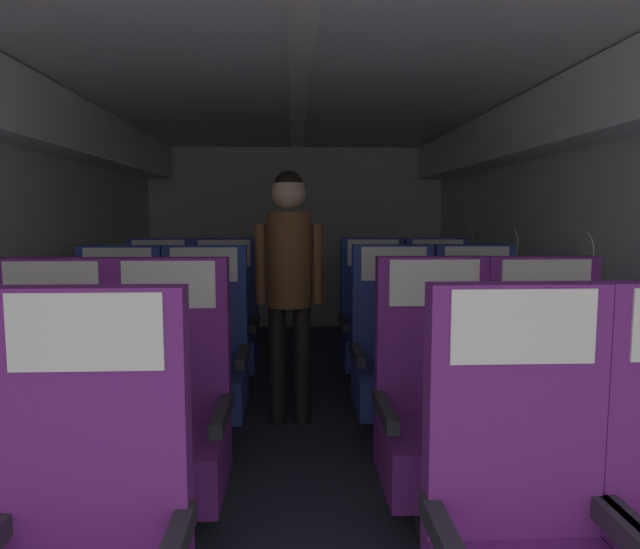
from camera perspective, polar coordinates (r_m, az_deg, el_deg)
name	(u,v)px	position (r m, az deg, el deg)	size (l,w,h in m)	color
ground	(301,436)	(3.64, -1.89, -15.89)	(3.72, 7.17, 0.02)	#2D3342
fuselage_shell	(300,180)	(3.66, -2.02, 9.47)	(3.60, 6.82, 2.18)	silver
seat_b_left_window	(49,426)	(2.66, -25.49, -13.52)	(0.52, 0.49, 1.17)	#38383D
seat_b_left_aisle	(168,424)	(2.51, -14.99, -14.26)	(0.52, 0.49, 1.17)	#38383D
seat_b_right_aisle	(550,418)	(2.68, 22.01, -13.18)	(0.52, 0.49, 1.17)	#38383D
seat_b_right_window	(437,419)	(2.54, 11.61, -13.96)	(0.52, 0.49, 1.17)	#38383D
seat_c_left_window	(117,366)	(3.50, -19.70, -8.58)	(0.52, 0.49, 1.17)	#38383D
seat_c_left_aisle	(204,365)	(3.39, -11.57, -8.83)	(0.52, 0.49, 1.17)	#38383D
seat_c_right_aisle	(479,360)	(3.54, 15.60, -8.25)	(0.52, 0.49, 1.17)	#38383D
seat_c_right_window	(395,362)	(3.41, 7.54, -8.64)	(0.52, 0.49, 1.17)	#38383D
seat_d_left_window	(158,331)	(4.40, -15.92, -5.46)	(0.52, 0.49, 1.17)	#38383D
seat_d_left_aisle	(224,331)	(4.31, -9.59, -5.55)	(0.52, 0.49, 1.17)	#38383D
seat_d_right_aisle	(439,329)	(4.40, 11.82, -5.36)	(0.52, 0.49, 1.17)	#38383D
seat_d_right_window	(374,329)	(4.33, 5.42, -5.45)	(0.52, 0.49, 1.17)	#38383D
flight_attendant	(289,269)	(3.62, -3.11, 0.51)	(0.43, 0.28, 1.62)	black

